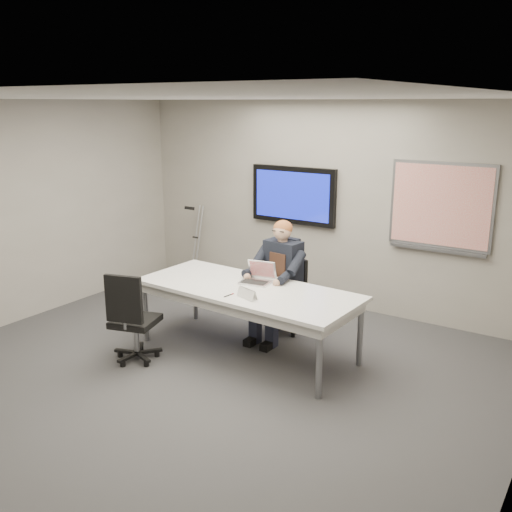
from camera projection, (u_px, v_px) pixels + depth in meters
The scene contains 13 objects.
floor at pixel (189, 385), 5.75m from camera, with size 6.00×6.00×0.02m, color #38383B.
ceiling at pixel (179, 98), 5.02m from camera, with size 6.00×6.00×0.02m, color white.
wall_back at pixel (327, 205), 7.80m from camera, with size 6.00×0.02×2.80m, color gray.
conference_table at pixel (247, 295), 6.33m from camera, with size 2.56×1.16×0.78m.
tv_display at pixel (293, 195), 8.00m from camera, with size 1.30×0.09×0.80m.
whiteboard at pixel (441, 207), 6.92m from camera, with size 1.25×0.08×1.10m.
office_chair_far at pixel (286, 309), 7.04m from camera, with size 0.58×0.58×0.93m.
office_chair_near at pixel (134, 334), 6.21m from camera, with size 0.61×0.61×1.03m.
seated_person at pixel (275, 292), 6.78m from camera, with size 0.46×0.80×1.42m.
crutch at pixel (197, 243), 8.95m from camera, with size 0.17×0.37×1.26m, color #B4B7BD, non-canonical shape.
laptop at pixel (258, 277), 6.49m from camera, with size 0.37×0.36×0.24m.
name_tent at pixel (247, 293), 5.96m from camera, with size 0.26×0.07×0.10m, color silver, non-canonical shape.
pen at pixel (229, 295), 6.04m from camera, with size 0.01×0.01×0.15m, color black.
Camera 1 is at (3.43, -3.98, 2.76)m, focal length 40.00 mm.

